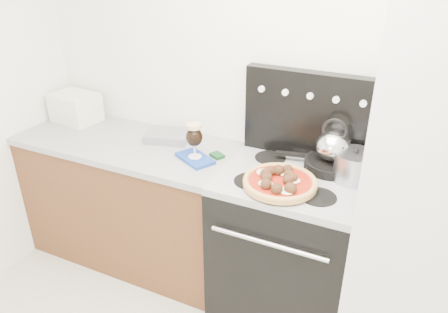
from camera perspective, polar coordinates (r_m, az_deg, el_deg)
The scene contains 16 objects.
room_shell at distance 1.52m, azimuth -3.09°, elevation -5.85°, with size 3.52×3.01×2.52m.
base_cabinet at distance 3.09m, azimuth -11.66°, elevation -5.90°, with size 1.45×0.60×0.86m, color #5A331A.
countertop at distance 2.87m, azimuth -12.49°, elevation 1.67°, with size 1.48×0.63×0.04m, color #A3A3A7.
stove_body at distance 2.64m, azimuth 8.17°, elevation -11.64°, with size 0.76×0.65×0.88m, color black.
cooktop at distance 2.38m, azimuth 8.89°, elevation -2.95°, with size 0.76×0.65×0.04m, color #ADADB2.
backguard at distance 2.51m, azimuth 11.20°, elevation 5.28°, with size 0.76×0.08×0.50m, color black.
fridge at distance 2.28m, azimuth 25.87°, elevation -5.63°, with size 0.64×0.68×1.90m, color silver.
toaster_oven at distance 3.24m, azimuth -18.83°, elevation 6.09°, with size 0.31×0.23×0.20m, color white.
foil_sheet at distance 2.82m, azimuth -7.32°, elevation 2.68°, with size 0.27×0.20×0.05m, color silver.
oven_mitt at distance 2.55m, azimuth -3.81°, elevation -0.25°, with size 0.24×0.14×0.02m, color #1C3FAB.
beer_glass at distance 2.50m, azimuth -3.89°, elevation 2.10°, with size 0.10×0.10×0.21m, color black, non-canonical shape.
pizza_pan at distance 2.26m, azimuth 7.28°, elevation -3.86°, with size 0.35×0.35×0.01m, color black.
pizza at distance 2.24m, azimuth 7.33°, elevation -3.15°, with size 0.38×0.38×0.05m, color tan, non-canonical shape.
skillet at distance 2.48m, azimuth 13.75°, elevation -1.02°, with size 0.29×0.29×0.05m, color black.
tea_kettle at distance 2.42m, azimuth 14.08°, elevation 1.67°, with size 0.19×0.19×0.21m, color white, non-canonical shape.
stock_pot at distance 2.37m, azimuth 16.58°, elevation -1.36°, with size 0.21×0.21×0.15m, color #B3B1C3.
Camera 1 is at (0.62, -0.83, 2.07)m, focal length 35.00 mm.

